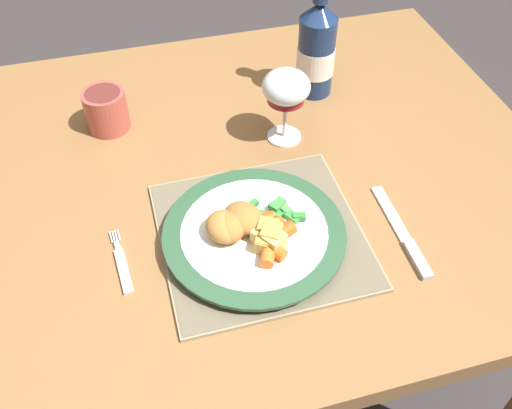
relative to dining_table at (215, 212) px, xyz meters
name	(u,v)px	position (x,y,z in m)	size (l,w,h in m)	color
ground_plane	(227,377)	(0.00, 0.00, -0.64)	(6.00, 6.00, 0.00)	#383333
dining_table	(215,212)	(0.00, 0.00, 0.00)	(1.18, 0.88, 0.74)	olive
placemat	(261,235)	(0.04, -0.16, 0.10)	(0.30, 0.30, 0.01)	gray
dinner_plate	(254,235)	(0.03, -0.17, 0.11)	(0.27, 0.27, 0.02)	white
breaded_croquettes	(232,224)	(0.00, -0.16, 0.14)	(0.10, 0.09, 0.04)	#A87033
green_beans_pile	(278,212)	(0.07, -0.15, 0.13)	(0.08, 0.06, 0.02)	green
glazed_carrots	(272,236)	(0.05, -0.19, 0.13)	(0.07, 0.10, 0.02)	orange
fork	(122,266)	(-0.17, -0.16, 0.10)	(0.02, 0.12, 0.01)	silver
table_knife	(405,238)	(0.25, -0.22, 0.10)	(0.02, 0.19, 0.01)	silver
wine_glass	(286,90)	(0.15, 0.06, 0.20)	(0.08, 0.08, 0.14)	silver
bottle	(316,49)	(0.25, 0.18, 0.19)	(0.07, 0.07, 0.25)	navy
roast_potatoes	(269,238)	(0.04, -0.20, 0.14)	(0.05, 0.06, 0.03)	gold
drinking_cup	(106,109)	(-0.15, 0.17, 0.14)	(0.08, 0.08, 0.08)	#B24C42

